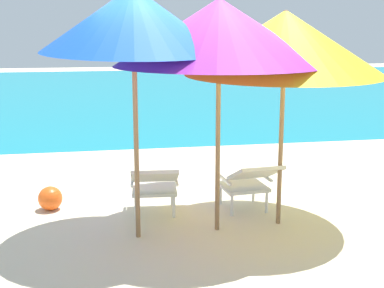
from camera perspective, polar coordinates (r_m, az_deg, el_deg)
The scene contains 8 objects.
ground_plane at distance 10.31m, azimuth -3.72°, elevation 0.31°, with size 40.00×40.00×0.00m, color beige.
ocean_band at distance 18.54m, azimuth -6.78°, elevation 5.70°, with size 40.00×18.00×0.01m, color teal.
lounge_chair_left at distance 6.12m, azimuth -4.08°, elevation -4.31°, with size 0.61×0.92×0.68m.
lounge_chair_right at distance 6.26m, azimuth 6.17°, elevation -3.97°, with size 0.61×0.92×0.68m.
beach_umbrella_left at distance 5.28m, azimuth -6.37°, elevation 13.21°, with size 2.05×2.07×2.60m.
beach_umbrella_center at distance 5.46m, azimuth 2.95°, elevation 11.96°, with size 3.05×3.05×2.46m.
beach_umbrella_right at distance 5.73m, azimuth 9.98°, elevation 10.73°, with size 2.61×2.62×2.37m.
beach_ball at distance 6.64m, azimuth -15.07°, elevation -5.69°, with size 0.29×0.29×0.29m, color #EA5619.
Camera 1 is at (-1.16, -6.01, 2.17)m, focal length 49.35 mm.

